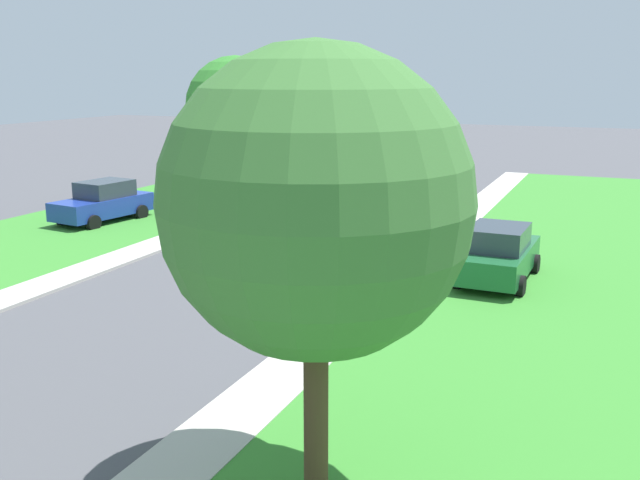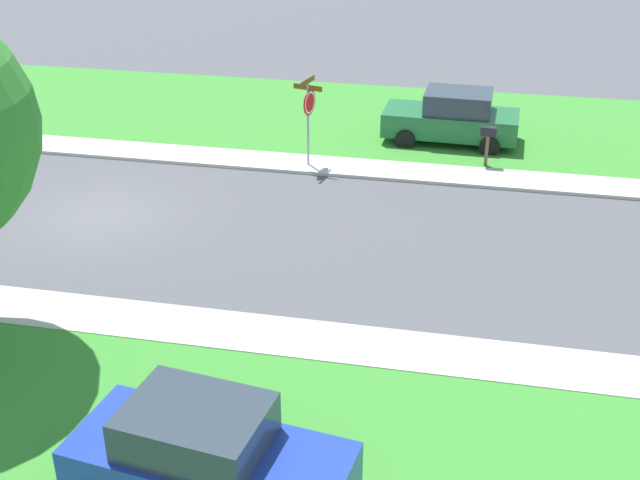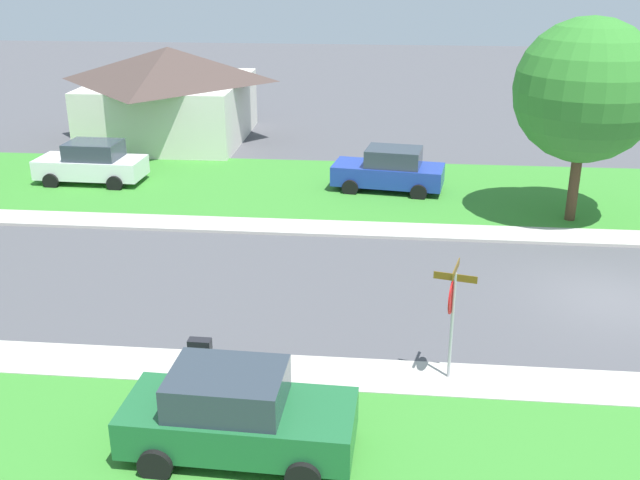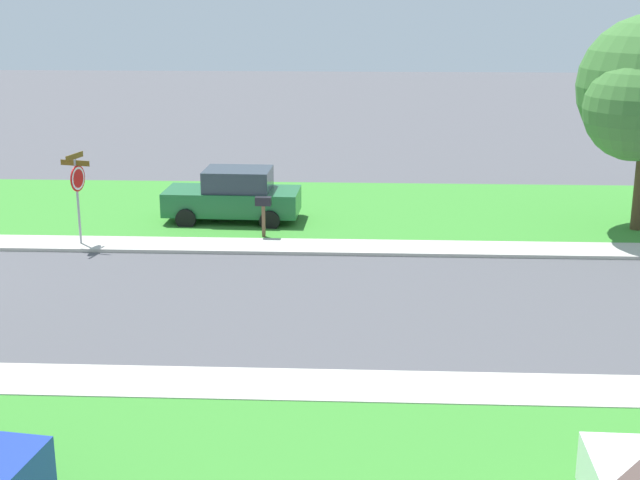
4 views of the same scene
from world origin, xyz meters
name	(u,v)px [view 2 (image 2 of 4)]	position (x,y,z in m)	size (l,w,h in m)	color
ground_plane	(100,217)	(0.00, 0.00, 0.00)	(120.00, 120.00, 0.00)	#4C4C51
sidewalk_east	(576,371)	(4.70, 12.00, 0.05)	(1.40, 56.00, 0.10)	#B7B2A8
sidewalk_west	(554,183)	(-4.70, 12.00, 0.05)	(1.40, 56.00, 0.10)	#B7B2A8
lawn_west	(548,130)	(-9.40, 12.00, 0.04)	(8.00, 56.00, 0.08)	#38842D
stop_sign_far_corner	(309,108)	(-4.59, 4.73, 1.89)	(0.90, 0.90, 2.77)	#9E9EA3
car_blue_near_corner	(207,457)	(9.30, 6.17, 0.87)	(2.49, 4.51, 1.76)	#1E389E
car_green_far_down_street	(452,118)	(-7.59, 8.83, 0.87)	(2.15, 4.36, 1.76)	#1E6033
mailbox	(488,136)	(-5.64, 10.00, 1.01)	(0.25, 0.48, 1.31)	brown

